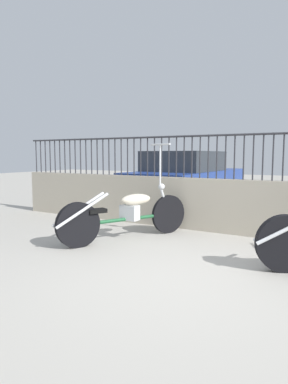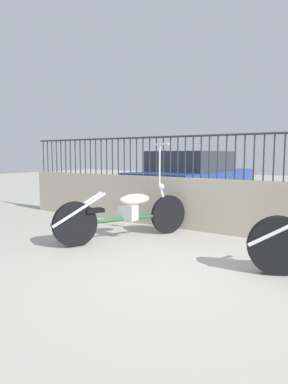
% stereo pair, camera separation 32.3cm
% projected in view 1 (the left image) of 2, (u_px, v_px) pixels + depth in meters
% --- Properties ---
extents(ground_plane, '(40.00, 40.00, 0.00)m').
position_uv_depth(ground_plane, '(184.00, 277.00, 3.74)').
color(ground_plane, '#ADA89E').
extents(low_wall, '(9.88, 0.18, 0.93)m').
position_uv_depth(low_wall, '(242.00, 207.00, 5.68)').
color(low_wall, '#B2A893').
rests_on(low_wall, ground_plane).
extents(fence_railing, '(9.88, 0.04, 0.76)m').
position_uv_depth(fence_railing, '(244.00, 150.00, 5.58)').
color(fence_railing, '#2D2D33').
rests_on(fence_railing, low_wall).
extents(motorcycle_green, '(1.12, 2.16, 1.53)m').
position_uv_depth(motorcycle_green, '(121.00, 214.00, 5.32)').
color(motorcycle_green, black).
rests_on(motorcycle_green, ground_plane).
extents(car_blue, '(1.89, 4.20, 1.43)m').
position_uv_depth(car_blue, '(187.00, 178.00, 9.08)').
color(car_blue, black).
rests_on(car_blue, ground_plane).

